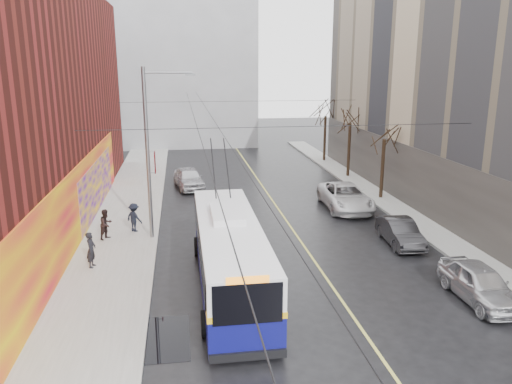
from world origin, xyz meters
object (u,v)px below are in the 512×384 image
parked_car_b (400,232)px  tree_near (385,128)px  parked_car_c (345,197)px  tree_mid (351,114)px  pedestrian_a (91,250)px  pedestrian_b (106,224)px  tree_far (326,108)px  parked_car_a (480,283)px  trolleybus (230,253)px  streetlight_pole (151,150)px  following_car (189,178)px  pedestrian_c (134,217)px

parked_car_b → tree_near: bearing=77.7°
parked_car_b → parked_car_c: (-0.69, 6.78, 0.14)m
tree_mid → pedestrian_a: bearing=-136.8°
parked_car_b → pedestrian_b: (-15.12, 2.71, 0.29)m
tree_far → parked_car_c: 16.76m
parked_car_a → trolleybus: bearing=164.9°
tree_mid → parked_car_c: size_ratio=1.16×
parked_car_c → tree_near: bearing=32.4°
streetlight_pole → parked_car_b: streetlight_pole is taller
pedestrian_a → tree_near: bearing=-53.0°
tree_near → parked_car_c: 5.58m
tree_near → tree_mid: size_ratio=0.96×
tree_far → parked_car_b: 23.22m
tree_mid → parked_car_c: bearing=-109.8°
parked_car_b → following_car: (-10.60, 13.83, 0.12)m
following_car → pedestrian_a: (-4.67, -14.91, 0.19)m
pedestrian_a → pedestrian_c: bearing=-8.9°
parked_car_b → pedestrian_a: 15.32m
tree_mid → parked_car_a: size_ratio=1.55×
streetlight_pole → parked_car_b: 13.56m
pedestrian_a → pedestrian_b: 3.79m
pedestrian_a → pedestrian_b: bearing=6.1°
tree_near → parked_car_c: bearing=-149.7°
tree_near → following_car: bearing=158.4°
trolleybus → following_car: 17.74m
tree_far → parked_car_a: tree_far is taller
pedestrian_b → pedestrian_c: (1.35, 1.04, -0.01)m
parked_car_c → parked_car_b: bearing=-82.1°
tree_far → parked_car_b: size_ratio=1.63×
trolleybus → pedestrian_c: size_ratio=7.31×
tree_far → parked_car_a: 29.59m
tree_mid → streetlight_pole: bearing=-139.3°
pedestrian_a → pedestrian_c: 5.06m
pedestrian_c → streetlight_pole: bearing=175.7°
streetlight_pole → tree_near: 16.28m
parked_car_b → pedestrian_a: bearing=-172.1°
tree_far → pedestrian_b: (-17.63, -19.94, -4.19)m
tree_far → pedestrian_a: tree_far is taller
trolleybus → parked_car_c: 13.67m
tree_far → pedestrian_a: bearing=-126.9°
parked_car_c → following_car: bearing=146.7°
tree_mid → tree_far: tree_mid is taller
parked_car_b → pedestrian_c: 14.28m
pedestrian_b → tree_far: bearing=-4.7°
tree_far → tree_mid: bearing=-90.0°
parked_car_b → following_car: size_ratio=0.87×
pedestrian_c → tree_far: bearing=-91.3°
parked_car_b → pedestrian_b: 15.37m
streetlight_pole → parked_car_a: 16.43m
parked_car_c → pedestrian_b: (-14.43, -4.07, 0.16)m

